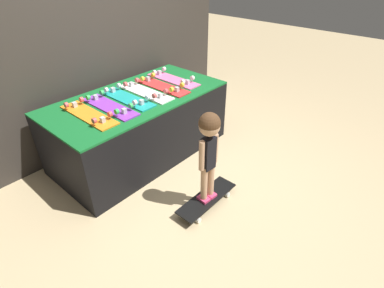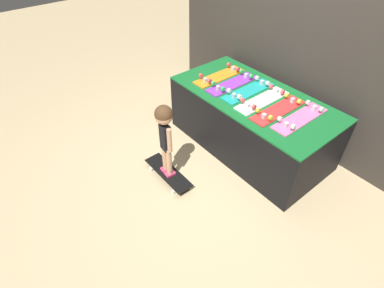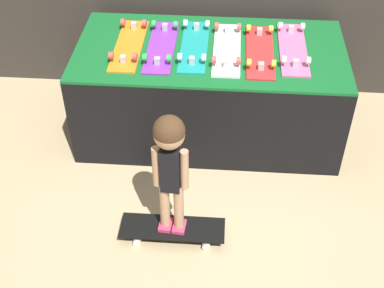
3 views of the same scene
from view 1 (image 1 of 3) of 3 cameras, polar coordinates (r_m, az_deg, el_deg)
name	(u,v)px [view 1 (image 1 of 3)]	position (r m, az deg, el deg)	size (l,w,h in m)	color
ground_plane	(184,176)	(3.33, -1.58, -6.03)	(16.00, 16.00, 0.00)	tan
back_wall	(93,31)	(3.72, -18.32, 19.78)	(3.99, 0.10, 2.68)	#332D28
display_rack	(140,126)	(3.55, -9.91, 3.46)	(2.00, 1.00, 0.75)	black
skateboard_orange_on_rack	(88,114)	(3.08, -19.13, 5.43)	(0.20, 0.73, 0.09)	orange
skateboard_purple_on_rack	(110,106)	(3.18, -15.43, 7.02)	(0.20, 0.73, 0.09)	purple
skateboard_teal_on_rack	(127,98)	(3.32, -12.30, 8.61)	(0.20, 0.73, 0.09)	teal
skateboard_white_on_rack	(145,92)	(3.44, -8.87, 9.84)	(0.20, 0.73, 0.09)	white
skateboard_red_on_rack	(162,86)	(3.57, -5.73, 10.98)	(0.20, 0.73, 0.09)	red
skateboard_pink_on_rack	(173,79)	(3.77, -3.63, 12.27)	(0.20, 0.73, 0.09)	pink
skateboard_on_floor	(207,199)	(2.95, 2.84, -10.37)	(0.69, 0.21, 0.09)	black
child	(209,142)	(2.54, 3.23, 0.40)	(0.22, 0.18, 0.91)	#E03D6B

